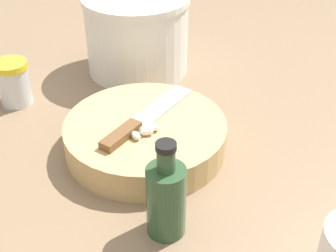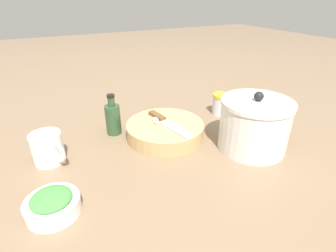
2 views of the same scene
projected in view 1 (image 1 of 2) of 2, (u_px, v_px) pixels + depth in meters
name	position (u px, v px, depth m)	size (l,w,h in m)	color
ground_plane	(178.00, 155.00, 0.75)	(5.00, 5.00, 0.00)	#7F664C
cutting_board	(146.00, 136.00, 0.75)	(0.26, 0.26, 0.05)	tan
chef_knife	(143.00, 119.00, 0.74)	(0.06, 0.22, 0.01)	brown
garlic_cloves	(146.00, 131.00, 0.71)	(0.03, 0.05, 0.01)	silver
spice_jar	(14.00, 83.00, 0.86)	(0.06, 0.06, 0.08)	silver
oil_bottle	(166.00, 198.00, 0.59)	(0.05, 0.05, 0.14)	#2D4C2D
stock_pot	(137.00, 34.00, 0.95)	(0.21, 0.21, 0.19)	silver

